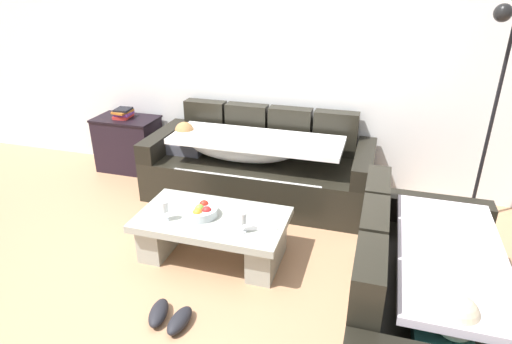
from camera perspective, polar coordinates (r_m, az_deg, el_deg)
name	(u,v)px	position (r m, az deg, el deg)	size (l,w,h in m)	color
ground_plane	(181,289)	(3.43, -9.80, -14.82)	(14.00, 14.00, 0.00)	#AD7D59
back_wall	(261,58)	(4.74, 0.65, 14.74)	(9.00, 0.10, 2.70)	white
couch_along_wall	(256,166)	(4.52, -0.05, 0.73)	(2.29, 0.92, 0.88)	black
couch_near_window	(425,296)	(3.00, 21.27, -14.87)	(0.92, 1.78, 0.88)	black
coffee_table	(213,231)	(3.61, -5.69, -7.73)	(1.20, 0.68, 0.38)	#9BA094
fruit_bowl	(201,211)	(3.53, -7.25, -5.09)	(0.28, 0.28, 0.10)	silver
wine_glass_near_left	(164,207)	(3.49, -11.93, -4.52)	(0.07, 0.07, 0.17)	silver
wine_glass_near_right	(242,219)	(3.26, -1.81, -6.10)	(0.07, 0.07, 0.17)	silver
open_magazine	(258,223)	(3.42, 0.26, -6.70)	(0.28, 0.21, 0.01)	white
side_cabinet	(129,144)	(5.38, -16.31, 3.56)	(0.72, 0.44, 0.64)	black
book_stack_on_cabinet	(123,113)	(5.27, -16.97, 7.37)	(0.20, 0.25, 0.11)	red
floor_lamp	(489,108)	(4.24, 28.19, 7.43)	(0.33, 0.31, 1.95)	black
pair_of_shoes	(169,317)	(3.16, -11.30, -18.05)	(0.33, 0.31, 0.09)	black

